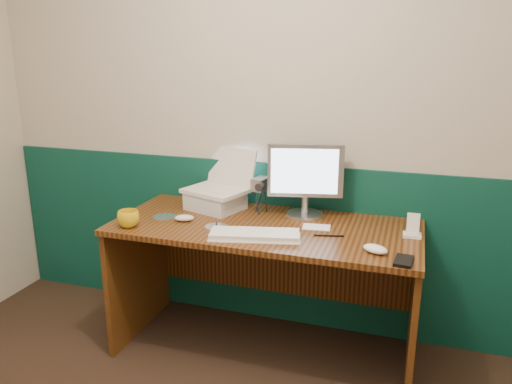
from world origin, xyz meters
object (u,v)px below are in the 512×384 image
(laptop, at_px, (215,169))
(monitor, at_px, (306,181))
(keyboard, at_px, (255,235))
(camcorder, at_px, (261,197))
(desk, at_px, (264,289))
(mug, at_px, (128,219))

(laptop, bearing_deg, monitor, 22.46)
(laptop, distance_m, keyboard, 0.56)
(monitor, distance_m, camcorder, 0.27)
(desk, xyz_separation_m, camcorder, (-0.08, 0.19, 0.46))
(laptop, distance_m, mug, 0.56)
(keyboard, distance_m, camcorder, 0.40)
(mug, bearing_deg, laptop, 53.34)
(desk, xyz_separation_m, monitor, (0.17, 0.21, 0.58))
(camcorder, bearing_deg, keyboard, -64.14)
(desk, relative_size, keyboard, 3.69)
(desk, height_order, monitor, monitor)
(desk, distance_m, laptop, 0.72)
(laptop, height_order, mug, laptop)
(camcorder, bearing_deg, laptop, -163.61)
(laptop, distance_m, monitor, 0.52)
(laptop, xyz_separation_m, keyboard, (0.36, -0.36, -0.22))
(monitor, distance_m, keyboard, 0.47)
(desk, height_order, keyboard, keyboard)
(monitor, xyz_separation_m, keyboard, (-0.16, -0.40, -0.19))
(keyboard, xyz_separation_m, mug, (-0.67, -0.05, 0.03))
(monitor, relative_size, mug, 3.62)
(laptop, relative_size, camcorder, 1.83)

